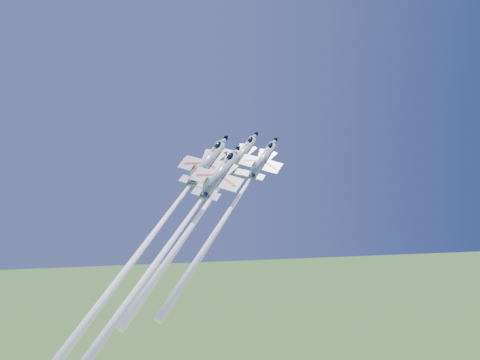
{
  "coord_description": "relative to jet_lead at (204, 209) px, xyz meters",
  "views": [
    {
      "loc": [
        -15.36,
        -107.88,
        114.99
      ],
      "look_at": [
        0.0,
        0.0,
        101.64
      ],
      "focal_mm": 40.0,
      "sensor_mm": 36.0,
      "label": 1
    }
  ],
  "objects": [
    {
      "name": "jet_left",
      "position": [
        -11.82,
        -8.38,
        -5.52
      ],
      "size": [
        29.34,
        47.79,
        49.36
      ],
      "rotation": [
        0.6,
        0.21,
        -0.53
      ],
      "color": "white"
    },
    {
      "name": "jet_slot",
      "position": [
        -7.34,
        -13.59,
        -4.15
      ],
      "size": [
        25.03,
        40.12,
        41.07
      ],
      "rotation": [
        0.6,
        0.21,
        -0.53
      ],
      "color": "white"
    },
    {
      "name": "jet_right",
      "position": [
        4.49,
        -5.57,
        0.68
      ],
      "size": [
        20.26,
        32.16,
        32.74
      ],
      "rotation": [
        0.6,
        0.21,
        -0.53
      ],
      "color": "white"
    },
    {
      "name": "jet_lead",
      "position": [
        0.0,
        0.0,
        0.0
      ],
      "size": [
        22.61,
        36.13,
        36.92
      ],
      "rotation": [
        0.6,
        0.21,
        -0.53
      ],
      "color": "white"
    }
  ]
}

